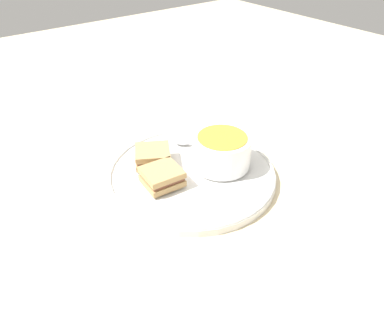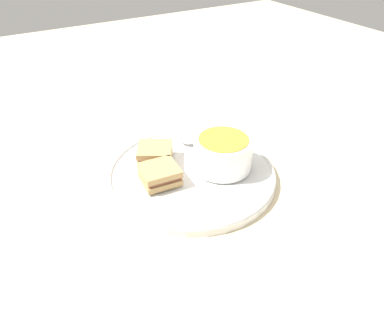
{
  "view_description": "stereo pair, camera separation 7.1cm",
  "coord_description": "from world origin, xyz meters",
  "px_view_note": "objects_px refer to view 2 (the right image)",
  "views": [
    {
      "loc": [
        -0.36,
        -0.46,
        0.44
      ],
      "look_at": [
        0.0,
        0.0,
        0.04
      ],
      "focal_mm": 35.0,
      "sensor_mm": 36.0,
      "label": 1
    },
    {
      "loc": [
        -0.3,
        -0.5,
        0.44
      ],
      "look_at": [
        0.0,
        0.0,
        0.04
      ],
      "focal_mm": 35.0,
      "sensor_mm": 36.0,
      "label": 2
    }
  ],
  "objects_px": {
    "spoon": "(192,142)",
    "sandwich_half_near": "(155,153)",
    "soup_bowl": "(223,153)",
    "sandwich_half_far": "(159,173)"
  },
  "relations": [
    {
      "from": "soup_bowl",
      "to": "spoon",
      "type": "height_order",
      "value": "soup_bowl"
    },
    {
      "from": "soup_bowl",
      "to": "sandwich_half_far",
      "type": "height_order",
      "value": "soup_bowl"
    },
    {
      "from": "soup_bowl",
      "to": "sandwich_half_near",
      "type": "height_order",
      "value": "soup_bowl"
    },
    {
      "from": "sandwich_half_near",
      "to": "soup_bowl",
      "type": "bearing_deg",
      "value": -40.22
    },
    {
      "from": "sandwich_half_far",
      "to": "soup_bowl",
      "type": "bearing_deg",
      "value": -10.16
    },
    {
      "from": "spoon",
      "to": "sandwich_half_near",
      "type": "distance_m",
      "value": 0.1
    },
    {
      "from": "spoon",
      "to": "sandwich_half_far",
      "type": "bearing_deg",
      "value": 86.34
    },
    {
      "from": "sandwich_half_near",
      "to": "spoon",
      "type": "bearing_deg",
      "value": 8.69
    },
    {
      "from": "soup_bowl",
      "to": "sandwich_half_far",
      "type": "bearing_deg",
      "value": 169.84
    },
    {
      "from": "spoon",
      "to": "sandwich_half_near",
      "type": "relative_size",
      "value": 1.25
    }
  ]
}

